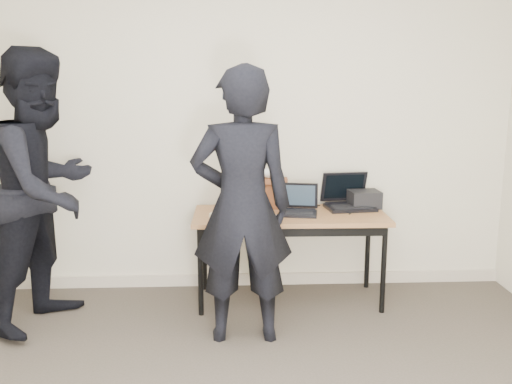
{
  "coord_description": "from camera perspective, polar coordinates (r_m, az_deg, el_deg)",
  "views": [
    {
      "loc": [
        -0.09,
        -2.44,
        1.78
      ],
      "look_at": [
        0.1,
        1.6,
        0.95
      ],
      "focal_mm": 40.0,
      "sensor_mm": 36.0,
      "label": 1
    }
  ],
  "objects": [
    {
      "name": "room",
      "position": [
        2.48,
        -0.55,
        1.57
      ],
      "size": [
        4.6,
        4.6,
        2.8
      ],
      "color": "#443C33",
      "rests_on": "ground"
    },
    {
      "name": "person_typist",
      "position": [
        3.77,
        -1.43,
        -1.47
      ],
      "size": [
        0.69,
        0.46,
        1.86
      ],
      "primitive_type": "imported",
      "rotation": [
        0.0,
        0.0,
        3.16
      ],
      "color": "black",
      "rests_on": "ground"
    },
    {
      "name": "leather_satchel",
      "position": [
        4.64,
        0.93,
        -0.02
      ],
      "size": [
        0.37,
        0.2,
        0.25
      ],
      "rotation": [
        0.0,
        0.0,
        -0.07
      ],
      "color": "brown",
      "rests_on": "desk"
    },
    {
      "name": "equipment_box",
      "position": [
        4.74,
        10.78,
        -0.7
      ],
      "size": [
        0.26,
        0.23,
        0.14
      ],
      "primitive_type": "cube",
      "rotation": [
        0.0,
        0.0,
        0.1
      ],
      "color": "black",
      "rests_on": "desk"
    },
    {
      "name": "laptop_right",
      "position": [
        4.71,
        9.16,
        -0.77
      ],
      "size": [
        0.42,
        0.4,
        0.28
      ],
      "rotation": [
        0.0,
        0.0,
        0.12
      ],
      "color": "black",
      "rests_on": "desk"
    },
    {
      "name": "person_observer",
      "position": [
        4.3,
        -20.3,
        0.23
      ],
      "size": [
        1.04,
        1.16,
        1.97
      ],
      "primitive_type": "imported",
      "rotation": [
        0.0,
        0.0,
        1.2
      ],
      "color": "black",
      "rests_on": "ground"
    },
    {
      "name": "power_brick",
      "position": [
        4.28,
        0.72,
        -2.56
      ],
      "size": [
        0.09,
        0.06,
        0.03
      ],
      "primitive_type": "cube",
      "rotation": [
        0.0,
        0.0,
        0.06
      ],
      "color": "black",
      "rests_on": "desk"
    },
    {
      "name": "desk",
      "position": [
        4.47,
        3.41,
        -2.93
      ],
      "size": [
        1.51,
        0.67,
        0.72
      ],
      "rotation": [
        0.0,
        0.0,
        -0.01
      ],
      "color": "#8F5E36",
      "rests_on": "ground"
    },
    {
      "name": "tissue",
      "position": [
        4.61,
        1.3,
        1.9
      ],
      "size": [
        0.15,
        0.12,
        0.08
      ],
      "primitive_type": "ellipsoid",
      "rotation": [
        0.0,
        0.0,
        -0.16
      ],
      "color": "white",
      "rests_on": "leather_satchel"
    },
    {
      "name": "laptop_beige",
      "position": [
        4.42,
        -2.19,
        -1.65
      ],
      "size": [
        0.38,
        0.37,
        0.24
      ],
      "rotation": [
        0.0,
        0.0,
        -0.33
      ],
      "color": "beige",
      "rests_on": "desk"
    },
    {
      "name": "baseboard",
      "position": [
        4.99,
        -1.51,
        -8.72
      ],
      "size": [
        4.5,
        0.03,
        0.1
      ],
      "primitive_type": "cube",
      "color": "#BDAF9C",
      "rests_on": "ground"
    },
    {
      "name": "laptop_center",
      "position": [
        4.47,
        4.25,
        -1.48
      ],
      "size": [
        0.34,
        0.33,
        0.23
      ],
      "rotation": [
        0.0,
        0.0,
        -0.18
      ],
      "color": "black",
      "rests_on": "desk"
    },
    {
      "name": "cables",
      "position": [
        4.48,
        3.12,
        -2.06
      ],
      "size": [
        1.15,
        0.46,
        0.01
      ],
      "rotation": [
        0.0,
        0.0,
        0.09
      ],
      "color": "black",
      "rests_on": "desk"
    }
  ]
}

